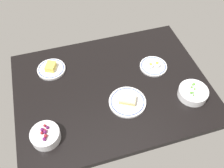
# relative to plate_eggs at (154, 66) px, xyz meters

# --- Properties ---
(dining_table) EXTENTS (1.18, 0.89, 0.04)m
(dining_table) POSITION_rel_plate_eggs_xyz_m (-0.31, -0.07, -0.03)
(dining_table) COLOR black
(dining_table) RESTS_ON ground
(plate_eggs) EXTENTS (0.18, 0.18, 0.05)m
(plate_eggs) POSITION_rel_plate_eggs_xyz_m (0.00, 0.00, 0.00)
(plate_eggs) COLOR silver
(plate_eggs) RESTS_ON dining_table
(plate_cheese) EXTENTS (0.18, 0.18, 0.05)m
(plate_cheese) POSITION_rel_plate_eggs_xyz_m (-0.65, 0.16, 0.00)
(plate_cheese) COLOR silver
(plate_cheese) RESTS_ON dining_table
(bowl_peas) EXTENTS (0.17, 0.17, 0.06)m
(bowl_peas) POSITION_rel_plate_eggs_xyz_m (0.13, -0.28, 0.02)
(bowl_peas) COLOR silver
(bowl_peas) RESTS_ON dining_table
(bowl_berries) EXTENTS (0.16, 0.16, 0.08)m
(bowl_berries) POSITION_rel_plate_eggs_xyz_m (-0.74, -0.31, 0.02)
(bowl_berries) COLOR silver
(bowl_berries) RESTS_ON dining_table
(plate_sandwich) EXTENTS (0.22, 0.22, 0.05)m
(plate_sandwich) POSITION_rel_plate_eggs_xyz_m (-0.26, -0.22, 0.00)
(plate_sandwich) COLOR silver
(plate_sandwich) RESTS_ON dining_table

